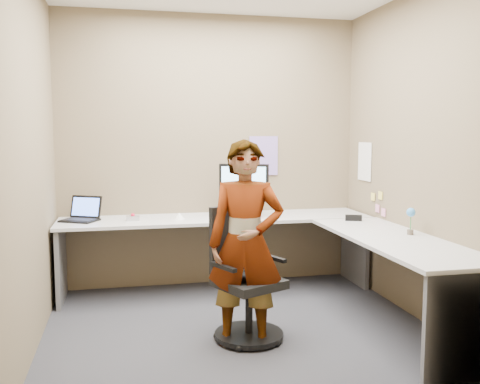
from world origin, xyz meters
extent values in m
plane|color=#2A2A2F|center=(0.00, 0.00, 0.00)|extent=(3.00, 3.00, 0.00)
plane|color=brown|center=(0.00, 1.30, 1.35)|extent=(3.00, 0.00, 3.00)
plane|color=brown|center=(1.50, 0.00, 1.35)|extent=(0.00, 2.70, 2.70)
plane|color=brown|center=(-1.50, 0.00, 1.35)|extent=(0.00, 2.70, 2.70)
cube|color=#BEBEBE|center=(0.00, 0.98, 0.71)|extent=(2.96, 0.65, 0.03)
cube|color=#BEBEBE|center=(1.18, -0.32, 0.71)|extent=(0.65, 1.91, 0.03)
cube|color=#59595B|center=(-1.44, 0.98, 0.35)|extent=(0.04, 0.60, 0.70)
cube|color=#59595B|center=(1.44, 0.98, 0.35)|extent=(0.04, 0.60, 0.70)
cube|color=#59595B|center=(1.18, -1.24, 0.35)|extent=(0.60, 0.04, 0.70)
cube|color=red|center=(0.26, 0.90, 0.76)|extent=(0.36, 0.31, 0.06)
cube|color=black|center=(0.26, 0.90, 0.80)|extent=(0.24, 0.20, 0.01)
cube|color=black|center=(0.26, 0.92, 0.86)|extent=(0.06, 0.06, 0.12)
cube|color=black|center=(0.26, 0.92, 1.08)|extent=(0.45, 0.21, 0.32)
cube|color=#86C4E8|center=(0.25, 0.90, 1.08)|extent=(0.40, 0.17, 0.27)
cube|color=black|center=(-1.27, 1.00, 0.74)|extent=(0.38, 0.35, 0.02)
cube|color=black|center=(-1.21, 1.10, 0.85)|extent=(0.30, 0.21, 0.20)
cube|color=#4A73EB|center=(-1.21, 1.10, 0.85)|extent=(0.26, 0.17, 0.17)
cube|color=#B7B7BC|center=(-0.79, 0.94, 0.75)|extent=(0.12, 0.08, 0.04)
sphere|color=red|center=(-0.79, 0.93, 0.78)|extent=(0.04, 0.04, 0.04)
cone|color=white|center=(-0.36, 0.93, 0.76)|extent=(0.10, 0.10, 0.06)
cube|color=black|center=(1.20, 0.49, 0.76)|extent=(0.15, 0.09, 0.05)
cylinder|color=brown|center=(1.35, -0.23, 0.75)|extent=(0.05, 0.05, 0.04)
cylinder|color=#338C3F|center=(1.35, -0.23, 0.84)|extent=(0.01, 0.01, 0.14)
sphere|color=#3D8ED9|center=(1.35, -0.23, 0.91)|extent=(0.07, 0.07, 0.07)
cube|color=#846BB7|center=(0.55, 1.29, 1.30)|extent=(0.30, 0.01, 0.40)
cube|color=white|center=(1.49, 0.90, 1.25)|extent=(0.01, 0.28, 0.38)
cube|color=#F2E059|center=(1.49, 0.55, 0.95)|extent=(0.01, 0.07, 0.07)
cube|color=pink|center=(1.49, 0.60, 0.82)|extent=(0.01, 0.07, 0.07)
cube|color=pink|center=(1.49, 0.48, 0.80)|extent=(0.01, 0.07, 0.07)
cube|color=#F2E059|center=(1.49, 0.70, 0.92)|extent=(0.01, 0.07, 0.07)
cylinder|color=black|center=(0.02, -0.29, 0.04)|extent=(0.52, 0.52, 0.04)
cylinder|color=black|center=(0.02, -0.29, 0.24)|extent=(0.06, 0.06, 0.37)
cube|color=black|center=(0.02, -0.29, 0.43)|extent=(0.56, 0.56, 0.06)
cube|color=black|center=(-0.06, -0.10, 0.74)|extent=(0.39, 0.21, 0.51)
cube|color=black|center=(-0.19, -0.38, 0.59)|extent=(0.15, 0.27, 0.03)
cube|color=black|center=(0.23, -0.19, 0.59)|extent=(0.15, 0.27, 0.03)
imported|color=#999399|center=(-0.02, -0.35, 0.75)|extent=(0.62, 0.50, 1.49)
camera|label=1|loc=(-0.87, -4.03, 1.54)|focal=40.00mm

